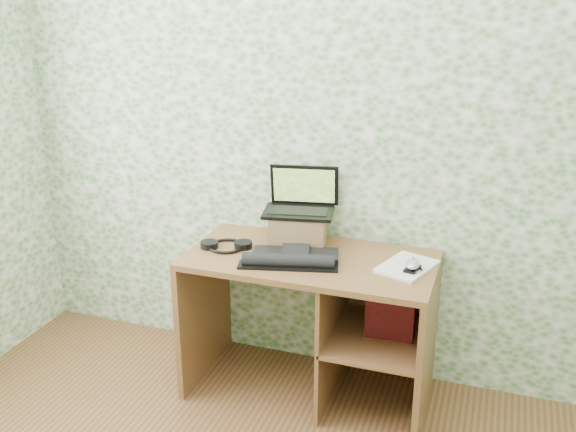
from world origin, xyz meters
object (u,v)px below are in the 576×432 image
at_px(desk, 326,307).
at_px(riser, 298,229).
at_px(notepad, 407,266).
at_px(keyboard, 292,258).
at_px(laptop, 301,201).

distance_m(desk, riser, 0.41).
bearing_deg(notepad, keyboard, -148.91).
relative_size(keyboard, notepad, 1.64).
xyz_separation_m(laptop, notepad, (0.57, -0.15, -0.21)).
bearing_deg(riser, notepad, -11.52).
distance_m(desk, notepad, 0.47).
bearing_deg(notepad, laptop, -175.97).
bearing_deg(laptop, riser, -100.76).
relative_size(riser, laptop, 0.71).
distance_m(desk, laptop, 0.54).
bearing_deg(keyboard, laptop, 85.60).
height_order(laptop, keyboard, laptop).
relative_size(riser, notepad, 0.94).
bearing_deg(keyboard, riser, 87.11).
relative_size(laptop, keyboard, 0.80).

